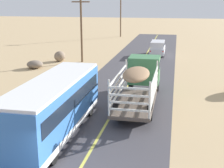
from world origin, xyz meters
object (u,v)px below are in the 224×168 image
at_px(car_far, 158,47).
at_px(boulder_far_horizon, 60,56).
at_px(power_pole_mid, 81,28).
at_px(livestock_truck, 141,76).
at_px(power_pole_far, 121,13).
at_px(bus, 55,105).
at_px(boulder_mid_field, 35,64).

distance_m(car_far, boulder_far_horizon, 13.45).
bearing_deg(power_pole_mid, livestock_truck, -56.37).
height_order(power_pole_mid, power_pole_far, power_pole_far).
height_order(car_far, boulder_far_horizon, car_far).
xyz_separation_m(livestock_truck, boulder_far_horizon, (-11.58, 12.97, -1.16)).
relative_size(car_far, power_pole_far, 0.52).
distance_m(livestock_truck, power_pole_far, 41.29).
bearing_deg(bus, power_pole_far, 95.63).
xyz_separation_m(livestock_truck, power_pole_mid, (-8.75, 13.16, 2.38)).
relative_size(livestock_truck, bus, 0.97).
distance_m(power_pole_far, boulder_far_horizon, 27.73).
bearing_deg(power_pole_far, boulder_mid_field, -97.35).
bearing_deg(boulder_mid_field, car_far, 41.00).
xyz_separation_m(boulder_mid_field, boulder_far_horizon, (1.26, 4.43, 0.19)).
bearing_deg(boulder_mid_field, boulder_far_horizon, 74.11).
xyz_separation_m(power_pole_far, boulder_far_horizon, (-2.83, -27.27, -4.15)).
height_order(livestock_truck, car_far, livestock_truck).
bearing_deg(power_pole_mid, boulder_mid_field, -131.51).
distance_m(livestock_truck, boulder_mid_field, 15.48).
distance_m(bus, power_pole_mid, 21.55).
relative_size(livestock_truck, car_far, 2.10).
xyz_separation_m(livestock_truck, boulder_mid_field, (-12.84, 8.54, -1.35)).
bearing_deg(boulder_far_horizon, car_far, 30.20).
height_order(livestock_truck, bus, bus).
xyz_separation_m(livestock_truck, bus, (-4.02, -7.73, -0.04)).
distance_m(livestock_truck, bus, 8.71).
distance_m(bus, power_pole_far, 48.30).
height_order(car_far, power_pole_mid, power_pole_mid).
xyz_separation_m(car_far, power_pole_mid, (-8.79, -6.58, 3.09)).
height_order(bus, boulder_far_horizon, bus).
bearing_deg(boulder_far_horizon, power_pole_mid, 3.79).
xyz_separation_m(power_pole_mid, boulder_mid_field, (-4.09, -4.62, -3.73)).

